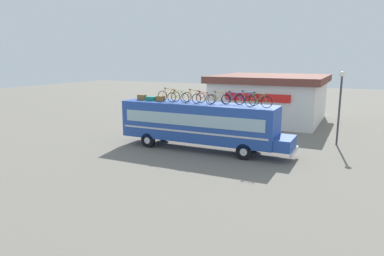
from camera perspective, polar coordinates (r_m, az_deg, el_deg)
The scene contains 15 objects.
ground_plane at distance 24.82m, azimuth 0.93°, elevation -3.47°, with size 120.00×120.00×0.00m, color slate.
bus at distance 24.33m, azimuth 1.28°, elevation 0.93°, with size 12.31×2.56×3.30m.
luggage_bag_1 at distance 26.25m, azimuth -8.21°, elevation 4.99°, with size 0.62×0.33×0.40m, color olive.
luggage_bag_2 at distance 25.78m, azimuth -6.67°, elevation 4.80°, with size 0.68×0.52×0.29m, color #1E7F66.
luggage_bag_3 at distance 25.36m, azimuth -5.17°, elevation 4.82°, with size 0.56×0.37×0.37m, color olive.
rooftop_bicycle_1 at distance 25.16m, azimuth -3.83°, elevation 5.29°, with size 1.82×0.44×0.98m.
rooftop_bicycle_2 at distance 24.44m, azimuth -2.29°, elevation 5.06°, with size 1.73×0.44×0.90m.
rooftop_bicycle_3 at distance 24.47m, azimuth 0.26°, elevation 5.12°, with size 1.78×0.44×0.95m.
rooftop_bicycle_4 at distance 23.58m, azimuth 1.83°, elevation 4.83°, with size 1.68×0.44×0.89m.
rooftop_bicycle_5 at distance 23.65m, azimuth 4.38°, elevation 4.79°, with size 1.64×0.44×0.86m.
rooftop_bicycle_6 at distance 23.57m, azimuth 6.71°, elevation 4.74°, with size 1.62×0.44×0.89m.
rooftop_bicycle_7 at distance 23.26m, azimuth 8.91°, elevation 4.67°, with size 1.73×0.44×0.97m.
rooftop_bicycle_8 at distance 22.24m, azimuth 10.79°, elevation 4.32°, with size 1.79×0.44×0.98m.
roadside_building at distance 36.94m, azimuth 12.66°, elevation 4.89°, with size 10.77×10.79×4.65m.
street_lamp at distance 27.61m, azimuth 23.10°, elevation 4.57°, with size 0.38×0.38×5.42m.
Camera 1 is at (10.19, -21.72, 6.33)m, focal length 32.59 mm.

